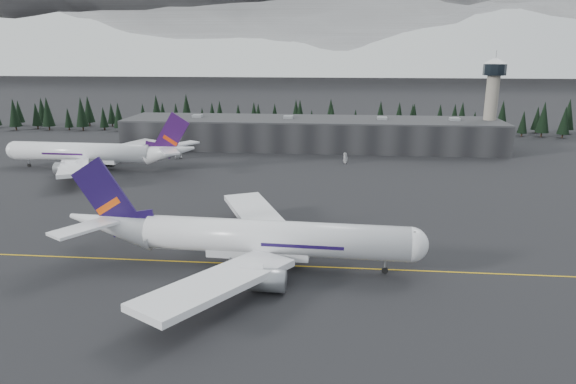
# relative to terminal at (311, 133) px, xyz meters

# --- Properties ---
(ground) EXTENTS (1400.00, 1400.00, 0.00)m
(ground) POSITION_rel_terminal_xyz_m (0.00, -125.00, -6.30)
(ground) COLOR black
(ground) RESTS_ON ground
(taxiline) EXTENTS (400.00, 0.40, 0.02)m
(taxiline) POSITION_rel_terminal_xyz_m (0.00, -127.00, -6.29)
(taxiline) COLOR gold
(taxiline) RESTS_ON ground
(terminal) EXTENTS (160.00, 30.00, 12.60)m
(terminal) POSITION_rel_terminal_xyz_m (0.00, 0.00, 0.00)
(terminal) COLOR black
(terminal) RESTS_ON ground
(control_tower) EXTENTS (10.00, 10.00, 37.70)m
(control_tower) POSITION_rel_terminal_xyz_m (75.00, 3.00, 17.11)
(control_tower) COLOR gray
(control_tower) RESTS_ON ground
(treeline) EXTENTS (360.00, 20.00, 15.00)m
(treeline) POSITION_rel_terminal_xyz_m (0.00, 37.00, 1.20)
(treeline) COLOR black
(treeline) RESTS_ON ground
(mountain_ridge) EXTENTS (4400.00, 900.00, 420.00)m
(mountain_ridge) POSITION_rel_terminal_xyz_m (0.00, 875.00, -6.30)
(mountain_ridge) COLOR white
(mountain_ridge) RESTS_ON ground
(jet_main) EXTENTS (71.87, 66.25, 21.12)m
(jet_main) POSITION_rel_terminal_xyz_m (-6.58, -127.53, -0.34)
(jet_main) COLOR white
(jet_main) RESTS_ON ground
(jet_parked) EXTENTS (70.90, 65.38, 20.84)m
(jet_parked) POSITION_rel_terminal_xyz_m (-73.19, -48.89, -0.42)
(jet_parked) COLOR white
(jet_parked) RESTS_ON ground
(gse_vehicle_a) EXTENTS (4.06, 6.05, 1.54)m
(gse_vehicle_a) POSITION_rel_terminal_xyz_m (-50.38, -28.78, -5.53)
(gse_vehicle_a) COLOR silver
(gse_vehicle_a) RESTS_ON ground
(gse_vehicle_b) EXTENTS (4.40, 3.35, 1.40)m
(gse_vehicle_b) POSITION_rel_terminal_xyz_m (14.65, -30.71, -5.60)
(gse_vehicle_b) COLOR silver
(gse_vehicle_b) RESTS_ON ground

